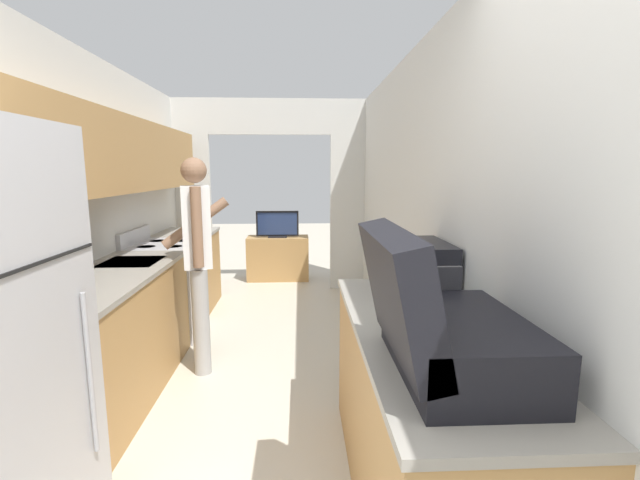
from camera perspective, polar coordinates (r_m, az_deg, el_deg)
name	(u,v)px	position (r m, az deg, el deg)	size (l,w,h in m)	color
wall_left	(71,195)	(3.41, -30.31, 5.18)	(0.38, 7.20, 2.50)	silver
wall_right	(440,226)	(2.81, 15.71, 1.83)	(0.06, 7.20, 2.50)	silver
wall_far_with_doorway	(271,183)	(5.69, -6.59, 7.59)	(2.87, 0.06, 2.50)	silver
counter_left	(143,309)	(3.90, -22.53, -8.56)	(0.62, 3.47, 0.90)	#B2844C
counter_right	(421,419)	(2.22, 13.26, -22.19)	(0.62, 1.75, 0.90)	#B2844C
range_oven	(168,288)	(4.49, -19.64, -6.00)	(0.66, 0.75, 1.04)	#B7B7BC
person	(198,259)	(3.48, -15.97, -2.41)	(0.54, 0.44, 1.69)	#9E9E9E
suitcase	(438,326)	(1.57, 15.52, -10.93)	(0.53, 0.68, 0.51)	black
microwave	(417,268)	(2.52, 12.84, -3.61)	(0.34, 0.48, 0.30)	black
book_stack	(425,308)	(2.11, 13.80, -8.83)	(0.27, 0.31, 0.11)	#2D4C99
tv_cabinet	(278,258)	(6.34, -5.60, -2.40)	(0.89, 0.42, 0.63)	#B2844C
television	(277,224)	(6.22, -5.70, 2.08)	(0.61, 0.16, 0.38)	black
knife	(183,233)	(4.99, -17.77, 0.86)	(0.11, 0.33, 0.02)	#B7B7BC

